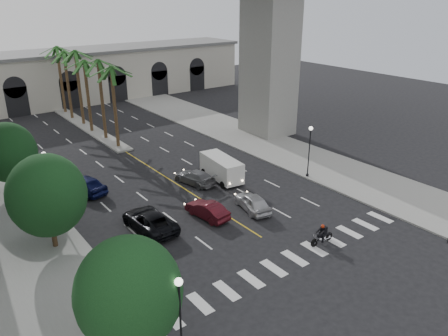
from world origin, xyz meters
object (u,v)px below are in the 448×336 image
(car_d, at_px, (195,177))
(lamp_post_right, at_px, (309,147))
(car_a, at_px, (253,202))
(pedestrian_a, at_px, (122,286))
(cargo_van, at_px, (222,168))
(lamp_post_left_near, at_px, (180,316))
(car_c, at_px, (149,221))
(lamp_post_left_far, at_px, (47,176))
(car_e, at_px, (84,184))
(car_b, at_px, (207,210))
(traffic_signal_far, at_px, (124,264))
(pedestrian_b, at_px, (115,281))
(motorcycle_rider, at_px, (323,235))
(traffic_signal_near, at_px, (157,299))

(car_d, bearing_deg, lamp_post_right, 139.29)
(car_a, distance_m, pedestrian_a, 14.53)
(car_d, distance_m, cargo_van, 2.85)
(lamp_post_left_near, xyz_separation_m, cargo_van, (15.55, 17.71, -1.94))
(lamp_post_left_near, relative_size, car_c, 0.95)
(lamp_post_left_far, distance_m, car_e, 4.62)
(car_a, relative_size, car_d, 0.94)
(lamp_post_right, xyz_separation_m, car_b, (-12.90, -0.89, -2.53))
(traffic_signal_far, height_order, car_b, traffic_signal_far)
(car_c, distance_m, pedestrian_b, 8.02)
(lamp_post_left_far, distance_m, pedestrian_a, 14.55)
(lamp_post_left_far, bearing_deg, lamp_post_left_near, -90.00)
(lamp_post_right, bearing_deg, car_c, 179.42)
(lamp_post_left_far, relative_size, cargo_van, 0.96)
(lamp_post_right, height_order, car_c, lamp_post_right)
(motorcycle_rider, relative_size, cargo_van, 0.40)
(car_a, relative_size, pedestrian_b, 2.48)
(lamp_post_left_near, bearing_deg, traffic_signal_far, 89.12)
(motorcycle_rider, xyz_separation_m, car_c, (-9.31, 9.48, 0.06))
(lamp_post_right, height_order, car_d, lamp_post_right)
(lamp_post_right, height_order, car_b, lamp_post_right)
(pedestrian_a, bearing_deg, car_b, 1.55)
(traffic_signal_near, bearing_deg, lamp_post_right, 24.82)
(lamp_post_right, distance_m, car_b, 13.18)
(motorcycle_rider, xyz_separation_m, car_e, (-10.96, 19.15, 0.13))
(pedestrian_a, bearing_deg, car_a, -10.08)
(lamp_post_left_near, relative_size, pedestrian_a, 3.44)
(car_b, distance_m, car_c, 4.87)
(pedestrian_b, bearing_deg, traffic_signal_near, -46.86)
(lamp_post_left_near, relative_size, traffic_signal_near, 1.47)
(motorcycle_rider, height_order, car_a, motorcycle_rider)
(car_e, distance_m, cargo_van, 13.10)
(lamp_post_left_near, xyz_separation_m, traffic_signal_far, (0.10, 6.50, -0.71))
(traffic_signal_near, distance_m, motorcycle_rider, 14.52)
(car_d, relative_size, pedestrian_b, 2.64)
(lamp_post_left_far, height_order, car_a, lamp_post_left_far)
(motorcycle_rider, distance_m, car_a, 7.23)
(pedestrian_b, bearing_deg, car_e, 114.99)
(lamp_post_left_far, xyz_separation_m, pedestrian_a, (-0.10, -14.37, -2.29))
(lamp_post_left_far, xyz_separation_m, car_c, (5.15, -7.82, -2.44))
(motorcycle_rider, distance_m, pedestrian_b, 15.17)
(motorcycle_rider, distance_m, car_e, 22.06)
(lamp_post_left_near, relative_size, car_d, 1.16)
(lamp_post_right, relative_size, cargo_van, 0.96)
(cargo_van, height_order, pedestrian_b, cargo_van)
(traffic_signal_near, distance_m, cargo_van, 21.71)
(car_e, height_order, pedestrian_b, pedestrian_b)
(lamp_post_right, relative_size, motorcycle_rider, 2.42)
(traffic_signal_far, xyz_separation_m, car_b, (9.80, 5.61, -1.81))
(lamp_post_right, relative_size, pedestrian_a, 3.44)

